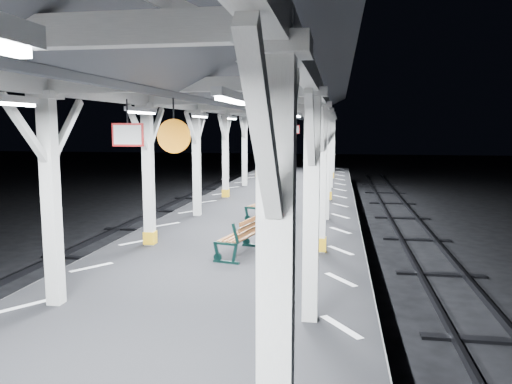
# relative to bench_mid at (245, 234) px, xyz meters

# --- Properties ---
(ground) EXTENTS (120.00, 120.00, 0.00)m
(ground) POSITION_rel_bench_mid_xyz_m (-0.38, -1.46, -1.46)
(ground) COLOR black
(ground) RESTS_ON ground
(platform) EXTENTS (6.00, 50.00, 1.00)m
(platform) POSITION_rel_bench_mid_xyz_m (-0.38, -1.46, -0.96)
(platform) COLOR black
(platform) RESTS_ON ground
(hazard_stripes_left) EXTENTS (1.00, 48.00, 0.01)m
(hazard_stripes_left) POSITION_rel_bench_mid_xyz_m (-2.83, -1.46, -0.45)
(hazard_stripes_left) COLOR silver
(hazard_stripes_left) RESTS_ON platform
(hazard_stripes_right) EXTENTS (1.00, 48.00, 0.01)m
(hazard_stripes_right) POSITION_rel_bench_mid_xyz_m (2.07, -1.46, -0.45)
(hazard_stripes_right) COLOR silver
(hazard_stripes_right) RESTS_ON platform
(track_right) EXTENTS (2.20, 60.00, 0.16)m
(track_right) POSITION_rel_bench_mid_xyz_m (4.62, -1.46, -1.38)
(track_right) COLOR #2D2D33
(track_right) RESTS_ON ground
(canopy) EXTENTS (5.40, 49.00, 4.65)m
(canopy) POSITION_rel_bench_mid_xyz_m (-0.38, -1.47, 3.10)
(canopy) COLOR silver
(canopy) RESTS_ON platform
(bench_mid) EXTENTS (0.91, 1.67, 0.86)m
(bench_mid) POSITION_rel_bench_mid_xyz_m (0.00, 0.00, 0.00)
(bench_mid) COLOR black
(bench_mid) RESTS_ON platform
(bench_far) EXTENTS (1.05, 1.78, 0.91)m
(bench_far) POSITION_rel_bench_mid_xyz_m (-0.10, 4.38, 0.03)
(bench_far) COLOR black
(bench_far) RESTS_ON platform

